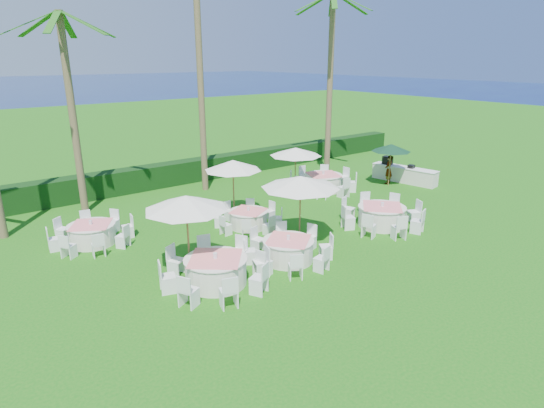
{
  "coord_description": "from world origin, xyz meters",
  "views": [
    {
      "loc": [
        -10.57,
        -10.49,
        6.7
      ],
      "look_at": [
        -0.48,
        2.69,
        1.3
      ],
      "focal_mm": 30.0,
      "sensor_mm": 36.0,
      "label": 1
    }
  ],
  "objects_px": {
    "umbrella_green": "(391,148)",
    "staff_person": "(389,170)",
    "banquet_table_b": "(288,250)",
    "umbrella_d": "(296,152)",
    "umbrella_c": "(233,165)",
    "banquet_table_f": "(323,182)",
    "umbrella_a": "(186,203)",
    "buffet_table": "(404,174)",
    "banquet_table_a": "(216,270)",
    "banquet_table_e": "(249,218)",
    "umbrella_b": "(301,182)",
    "banquet_table_d": "(92,233)",
    "banquet_table_c": "(382,216)"
  },
  "relations": [
    {
      "from": "banquet_table_b",
      "to": "umbrella_d",
      "type": "height_order",
      "value": "umbrella_d"
    },
    {
      "from": "banquet_table_e",
      "to": "buffet_table",
      "type": "relative_size",
      "value": 0.74
    },
    {
      "from": "umbrella_green",
      "to": "staff_person",
      "type": "xyz_separation_m",
      "value": [
        0.24,
        0.25,
        -1.28
      ]
    },
    {
      "from": "banquet_table_c",
      "to": "banquet_table_d",
      "type": "relative_size",
      "value": 1.1
    },
    {
      "from": "banquet_table_a",
      "to": "staff_person",
      "type": "distance_m",
      "value": 14.16
    },
    {
      "from": "banquet_table_e",
      "to": "umbrella_d",
      "type": "height_order",
      "value": "umbrella_d"
    },
    {
      "from": "banquet_table_a",
      "to": "buffet_table",
      "type": "distance_m",
      "value": 15.04
    },
    {
      "from": "umbrella_a",
      "to": "staff_person",
      "type": "distance_m",
      "value": 14.27
    },
    {
      "from": "buffet_table",
      "to": "banquet_table_d",
      "type": "bearing_deg",
      "value": 174.57
    },
    {
      "from": "umbrella_d",
      "to": "banquet_table_e",
      "type": "bearing_deg",
      "value": -151.12
    },
    {
      "from": "banquet_table_e",
      "to": "staff_person",
      "type": "bearing_deg",
      "value": 4.85
    },
    {
      "from": "umbrella_green",
      "to": "umbrella_d",
      "type": "bearing_deg",
      "value": 158.18
    },
    {
      "from": "umbrella_a",
      "to": "umbrella_green",
      "type": "distance_m",
      "value": 13.89
    },
    {
      "from": "banquet_table_b",
      "to": "umbrella_b",
      "type": "distance_m",
      "value": 2.59
    },
    {
      "from": "umbrella_b",
      "to": "umbrella_green",
      "type": "bearing_deg",
      "value": 18.84
    },
    {
      "from": "banquet_table_d",
      "to": "umbrella_a",
      "type": "bearing_deg",
      "value": -68.74
    },
    {
      "from": "banquet_table_f",
      "to": "umbrella_d",
      "type": "bearing_deg",
      "value": 160.24
    },
    {
      "from": "banquet_table_b",
      "to": "banquet_table_d",
      "type": "relative_size",
      "value": 1.01
    },
    {
      "from": "banquet_table_d",
      "to": "banquet_table_f",
      "type": "bearing_deg",
      "value": -0.36
    },
    {
      "from": "buffet_table",
      "to": "banquet_table_a",
      "type": "bearing_deg",
      "value": -164.62
    },
    {
      "from": "umbrella_c",
      "to": "umbrella_green",
      "type": "relative_size",
      "value": 1.12
    },
    {
      "from": "banquet_table_c",
      "to": "umbrella_d",
      "type": "distance_m",
      "value": 6.08
    },
    {
      "from": "umbrella_c",
      "to": "umbrella_b",
      "type": "bearing_deg",
      "value": -83.74
    },
    {
      "from": "banquet_table_b",
      "to": "umbrella_c",
      "type": "height_order",
      "value": "umbrella_c"
    },
    {
      "from": "banquet_table_b",
      "to": "umbrella_green",
      "type": "relative_size",
      "value": 1.35
    },
    {
      "from": "banquet_table_f",
      "to": "umbrella_a",
      "type": "distance_m",
      "value": 11.15
    },
    {
      "from": "banquet_table_b",
      "to": "banquet_table_e",
      "type": "xyz_separation_m",
      "value": [
        0.77,
        3.5,
        -0.04
      ]
    },
    {
      "from": "banquet_table_a",
      "to": "umbrella_a",
      "type": "xyz_separation_m",
      "value": [
        -0.32,
        1.11,
        1.96
      ]
    },
    {
      "from": "umbrella_b",
      "to": "buffet_table",
      "type": "xyz_separation_m",
      "value": [
        10.31,
        3.06,
        -1.9
      ]
    },
    {
      "from": "umbrella_d",
      "to": "buffet_table",
      "type": "bearing_deg",
      "value": -18.04
    },
    {
      "from": "banquet_table_c",
      "to": "staff_person",
      "type": "distance_m",
      "value": 6.84
    },
    {
      "from": "banquet_table_a",
      "to": "banquet_table_b",
      "type": "xyz_separation_m",
      "value": [
        2.82,
        -0.07,
        -0.04
      ]
    },
    {
      "from": "banquet_table_b",
      "to": "banquet_table_d",
      "type": "height_order",
      "value": "banquet_table_b"
    },
    {
      "from": "banquet_table_a",
      "to": "umbrella_d",
      "type": "bearing_deg",
      "value": 36.02
    },
    {
      "from": "banquet_table_d",
      "to": "umbrella_c",
      "type": "xyz_separation_m",
      "value": [
        5.83,
        -0.76,
        1.92
      ]
    },
    {
      "from": "banquet_table_d",
      "to": "buffet_table",
      "type": "relative_size",
      "value": 0.81
    },
    {
      "from": "umbrella_a",
      "to": "buffet_table",
      "type": "height_order",
      "value": "umbrella_a"
    },
    {
      "from": "banquet_table_e",
      "to": "banquet_table_b",
      "type": "bearing_deg",
      "value": -102.38
    },
    {
      "from": "banquet_table_d",
      "to": "buffet_table",
      "type": "bearing_deg",
      "value": -5.43
    },
    {
      "from": "banquet_table_e",
      "to": "umbrella_b",
      "type": "distance_m",
      "value": 3.25
    },
    {
      "from": "banquet_table_d",
      "to": "umbrella_b",
      "type": "bearing_deg",
      "value": -36.54
    },
    {
      "from": "banquet_table_a",
      "to": "umbrella_d",
      "type": "xyz_separation_m",
      "value": [
        8.28,
        6.02,
        1.7
      ]
    },
    {
      "from": "banquet_table_f",
      "to": "umbrella_c",
      "type": "height_order",
      "value": "umbrella_c"
    },
    {
      "from": "umbrella_d",
      "to": "banquet_table_a",
      "type": "bearing_deg",
      "value": -143.98
    },
    {
      "from": "banquet_table_f",
      "to": "buffet_table",
      "type": "distance_m",
      "value": 4.99
    },
    {
      "from": "umbrella_d",
      "to": "banquet_table_b",
      "type": "bearing_deg",
      "value": -131.87
    },
    {
      "from": "staff_person",
      "to": "banquet_table_c",
      "type": "bearing_deg",
      "value": 21.57
    },
    {
      "from": "buffet_table",
      "to": "staff_person",
      "type": "distance_m",
      "value": 1.1
    },
    {
      "from": "umbrella_b",
      "to": "staff_person",
      "type": "distance_m",
      "value": 10.01
    },
    {
      "from": "umbrella_green",
      "to": "staff_person",
      "type": "bearing_deg",
      "value": 45.62
    }
  ]
}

